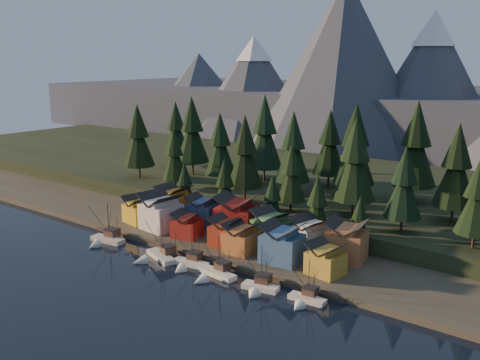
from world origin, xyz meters
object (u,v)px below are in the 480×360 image
Objects in this scene: house_front_0 at (139,209)px; house_front_1 at (161,210)px; house_back_0 at (174,201)px; boat_5 at (259,281)px; boat_0 at (105,235)px; boat_4 at (213,269)px; house_back_1 at (203,210)px; boat_6 at (305,294)px; boat_3 at (188,259)px; boat_2 at (156,252)px.

house_front_0 is 0.83× the size of house_front_1.
house_front_1 is 1.13× the size of house_back_0.
boat_5 is at bearing -29.30° from house_back_0.
house_front_0 is (-3.06, 15.38, 3.35)m from boat_0.
boat_4 is 1.18× the size of house_back_1.
house_back_0 is 12.59m from house_back_1.
boat_0 is 25.92m from house_back_0.
boat_5 is 47.14m from house_front_1.
boat_5 reaches higher than boat_4.
boat_5 reaches higher than boat_6.
boat_0 is 1.06× the size of boat_4.
house_back_1 is (14.06, 24.56, 3.87)m from boat_0.
house_front_0 is at bearing 148.75° from boat_3.
house_back_0 is (4.57, 10.13, 1.00)m from house_front_0.
house_front_1 is at bearing -140.87° from house_back_1.
house_back_1 is at bearing 135.60° from boat_5.
house_front_1 reaches higher than house_front_0.
boat_3 is 28.33m from house_back_1.
house_front_0 is at bearing -176.36° from house_front_1.
boat_4 is 1.04× the size of boat_5.
house_front_0 is (-23.25, 15.54, 3.54)m from boat_2.
boat_5 is at bearing -7.11° from boat_0.
boat_5 is 0.99× the size of house_front_1.
boat_0 is 38.61m from boat_4.
boat_0 is 62.24m from boat_6.
house_back_0 reaches higher than boat_2.
house_back_0 is (-5.21, 10.59, -0.32)m from house_front_1.
boat_3 is 0.96× the size of boat_4.
boat_2 reaches higher than boat_3.
house_front_1 reaches higher than boat_5.
house_front_1 is (-13.47, 15.08, 4.85)m from boat_2.
boat_6 is 66.85m from house_front_0.
boat_2 is at bearing -23.37° from house_front_0.
boat_5 is (12.68, 0.19, 0.24)m from boat_4.
house_front_0 is at bearing 164.81° from boat_6.
boat_2 is 32.07m from house_back_0.
boat_6 is (23.61, 1.32, -0.07)m from boat_4.
boat_3 is 27.16m from house_front_1.
boat_3 is 35.83m from house_front_0.
boat_0 is 20.19m from boat_2.
boat_2 reaches higher than house_back_1.
house_front_0 is at bearing -165.36° from house_back_1.
boat_5 is (51.29, 0.33, -0.10)m from boat_0.
boat_5 is 1.11× the size of boat_6.
boat_2 is 20.80m from house_front_1.
boat_5 is 55.96m from house_back_0.
house_front_0 is at bearing 165.50° from boat_2.
house_front_0 is (-41.66, 15.25, 3.69)m from boat_4.
boat_3 is 1.11× the size of boat_6.
boat_5 is 1.12× the size of house_back_0.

